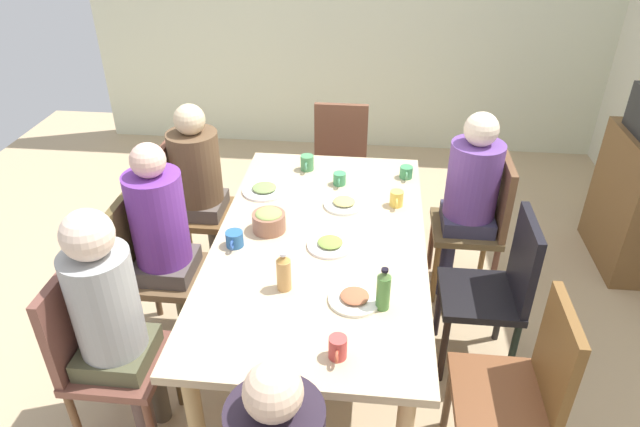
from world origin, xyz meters
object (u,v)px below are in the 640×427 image
plate_2 (330,244)px  person_3 (470,190)px  cup_0 (406,172)px  cup_1 (339,179)px  chair_6 (100,350)px  bottle_1 (284,272)px  chair_4 (152,263)px  plate_3 (355,298)px  person_6 (110,314)px  plate_0 (264,190)px  person_4 (163,233)px  chair_5 (188,203)px  plate_1 (344,203)px  cup_2 (338,348)px  cup_4 (234,239)px  cup_5 (397,199)px  chair_1 (498,286)px  cup_3 (307,163)px  bowl_0 (269,220)px  bottle_0 (383,290)px  chair_7 (523,383)px  chair_2 (339,161)px  dining_table (320,251)px  person_5 (199,178)px  chair_3 (481,219)px

plate_2 → person_3: bearing=132.6°
cup_0 → cup_1: (0.13, -0.39, 0.00)m
chair_6 → bottle_1: bottle_1 is taller
chair_4 → plate_2: chair_4 is taller
chair_4 → plate_3: chair_4 is taller
person_6 → plate_0: (-1.08, 0.44, 0.02)m
person_4 → chair_5: 0.67m
chair_4 → plate_1: bearing=108.8°
chair_5 → plate_2: bearing=54.1°
cup_2 → cup_4: size_ratio=0.87×
chair_4 → plate_0: bearing=129.9°
cup_5 → chair_1: bearing=54.8°
chair_1 → cup_0: size_ratio=8.05×
cup_3 → bowl_0: bearing=-8.9°
plate_2 → bottle_0: bottle_0 is taller
plate_1 → cup_3: 0.48m
chair_1 → chair_7: (0.63, 0.00, 0.00)m
plate_1 → plate_3: same height
chair_2 → plate_0: 0.98m
chair_1 → plate_1: 0.90m
plate_0 → bottle_1: 0.88m
person_3 → cup_3: 0.98m
dining_table → chair_7: size_ratio=2.11×
plate_0 → cup_4: cup_4 is taller
chair_7 → plate_0: bearing=-130.5°
chair_7 → plate_0: 1.68m
bottle_1 → chair_4: bearing=-116.8°
person_5 → person_4: bearing=0.0°
cup_0 → cup_3: bearing=-94.0°
chair_3 → cup_5: size_ratio=8.34×
person_5 → dining_table: bearing=51.9°
chair_2 → plate_3: (1.78, 0.19, 0.23)m
dining_table → plate_3: size_ratio=8.46×
cup_1 → cup_3: cup_3 is taller
plate_0 → plate_3: bearing=32.0°
chair_3 → bottle_0: (1.11, -0.59, 0.31)m
plate_0 → cup_2: cup_2 is taller
chair_1 → cup_2: 1.11m
chair_5 → chair_7: bearing=54.9°
cup_4 → bottle_0: (0.38, 0.72, 0.06)m
plate_2 → person_6: bearing=-56.4°
bowl_0 → bottle_1: bottle_1 is taller
plate_3 → bowl_0: 0.68m
chair_3 → person_3: 0.22m
bottle_1 → chair_1: bearing=111.4°
chair_2 → plate_1: size_ratio=4.05×
chair_5 → plate_1: 1.06m
plate_1 → cup_5: 0.29m
person_5 → chair_2: bearing=130.7°
person_4 → plate_1: person_4 is taller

